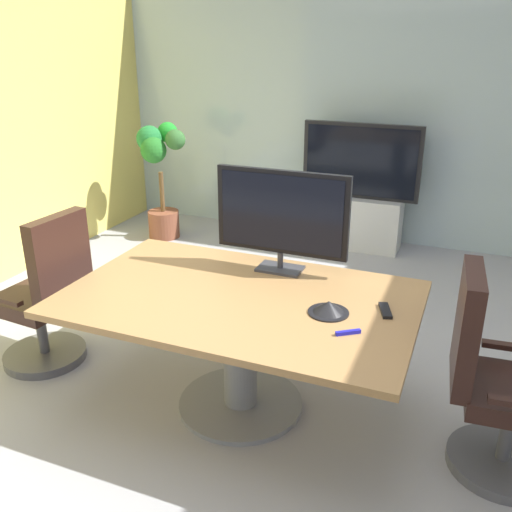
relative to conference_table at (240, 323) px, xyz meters
name	(u,v)px	position (x,y,z in m)	size (l,w,h in m)	color
ground_plane	(238,397)	(-0.05, 0.07, -0.57)	(7.58, 7.58, 0.00)	#99999E
wall_back_glass_partition	(364,107)	(-0.05, 3.36, 0.85)	(5.55, 0.10, 2.84)	#9EB2B7
conference_table	(240,323)	(0.00, 0.00, 0.00)	(1.99, 1.24, 0.75)	olive
office_chair_left	(47,303)	(-1.39, -0.04, -0.11)	(0.61, 0.59, 1.09)	#4C4C51
office_chair_right	(494,391)	(1.39, 0.02, -0.11)	(0.61, 0.59, 1.09)	#4C4C51
tv_monitor	(282,215)	(0.09, 0.45, 0.54)	(0.84, 0.18, 0.64)	#333338
wall_display_unit	(358,207)	(0.03, 3.00, -0.13)	(1.20, 0.36, 1.31)	#B7BABC
potted_plant	(160,173)	(-2.03, 2.49, 0.17)	(0.56, 0.49, 1.26)	brown
conference_phone	(329,308)	(0.53, -0.02, 0.21)	(0.22, 0.22, 0.07)	black
remote_control	(385,310)	(0.81, 0.11, 0.19)	(0.05, 0.17, 0.02)	black
whiteboard_marker	(348,332)	(0.68, -0.20, 0.19)	(0.13, 0.02, 0.02)	#1919A5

